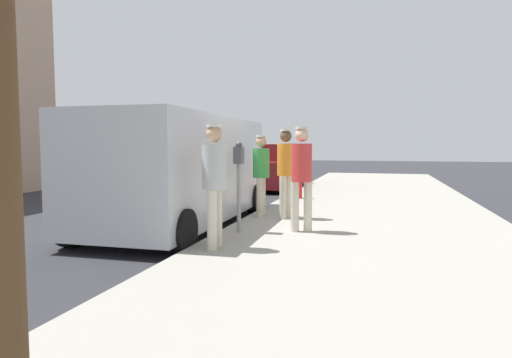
% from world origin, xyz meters
% --- Properties ---
extents(ground_plane, '(80.00, 80.00, 0.00)m').
position_xyz_m(ground_plane, '(0.00, 0.00, 0.00)').
color(ground_plane, '#2D2D33').
extents(sidewalk_slab, '(5.00, 32.00, 0.15)m').
position_xyz_m(sidewalk_slab, '(3.50, 0.00, 0.07)').
color(sidewalk_slab, '#9E998E').
rests_on(sidewalk_slab, ground).
extents(parking_meter_near, '(0.14, 0.18, 1.52)m').
position_xyz_m(parking_meter_near, '(1.35, -0.75, 1.18)').
color(parking_meter_near, gray).
rests_on(parking_meter_near, sidewalk_slab).
extents(pedestrian_in_red, '(0.35, 0.34, 1.76)m').
position_xyz_m(pedestrian_in_red, '(2.35, -0.42, 1.17)').
color(pedestrian_in_red, beige).
rests_on(pedestrian_in_red, sidewalk_slab).
extents(pedestrian_in_gray, '(0.34, 0.36, 1.74)m').
position_xyz_m(pedestrian_in_gray, '(1.39, -1.96, 1.15)').
color(pedestrian_in_gray, beige).
rests_on(pedestrian_in_gray, sidewalk_slab).
extents(pedestrian_in_orange, '(0.34, 0.35, 1.77)m').
position_xyz_m(pedestrian_in_orange, '(1.82, 0.84, 1.17)').
color(pedestrian_in_orange, beige).
rests_on(pedestrian_in_orange, sidewalk_slab).
extents(pedestrian_in_green, '(0.34, 0.36, 1.66)m').
position_xyz_m(pedestrian_in_green, '(1.27, 0.98, 1.10)').
color(pedestrian_in_green, beige).
rests_on(pedestrian_in_green, sidewalk_slab).
extents(parked_van, '(2.22, 5.24, 2.15)m').
position_xyz_m(parked_van, '(-0.15, 0.15, 1.15)').
color(parked_van, '#BCBCC1').
rests_on(parked_van, ground).
extents(parked_sedan_ahead, '(1.97, 4.41, 1.65)m').
position_xyz_m(parked_sedan_ahead, '(-0.34, 8.12, 0.75)').
color(parked_sedan_ahead, maroon).
rests_on(parked_sedan_ahead, ground).
extents(fire_hydrant, '(0.24, 0.24, 0.86)m').
position_xyz_m(fire_hydrant, '(1.45, 4.22, 0.57)').
color(fire_hydrant, red).
rests_on(fire_hydrant, sidewalk_slab).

